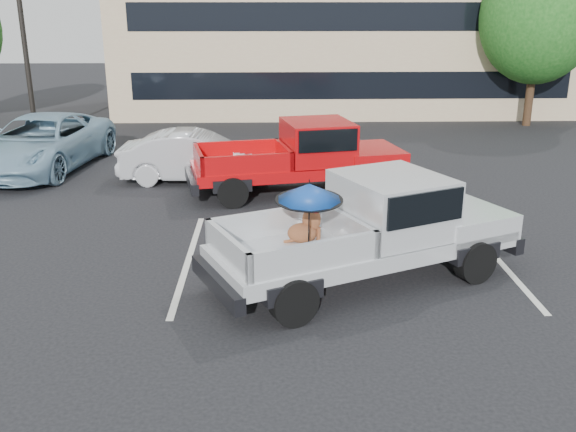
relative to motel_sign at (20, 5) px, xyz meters
name	(u,v)px	position (x,y,z in m)	size (l,w,h in m)	color
ground	(356,304)	(10.00, -14.00, -4.65)	(90.00, 90.00, 0.00)	black
stripe_left	(188,260)	(7.00, -12.00, -4.65)	(0.12, 5.00, 0.01)	silver
stripe_right	(495,257)	(13.00, -12.00, -4.65)	(0.12, 5.00, 0.01)	silver
motel_building	(343,37)	(12.00, 6.99, -1.45)	(20.40, 8.40, 6.30)	tan
motel_sign	(20,5)	(0.00, 0.00, 0.00)	(1.60, 0.22, 6.00)	black
tree_right	(539,17)	(19.00, 2.00, -0.44)	(4.46, 4.46, 6.78)	#332114
tree_back	(416,9)	(16.00, 10.00, -0.24)	(4.68, 4.68, 7.11)	#332114
silver_pickup	(380,223)	(10.52, -12.92, -3.60)	(5.99, 4.17, 2.06)	black
red_pickup	(311,154)	(9.66, -7.32, -3.63)	(5.92, 3.05, 1.86)	black
silver_sedan	(197,156)	(6.58, -6.15, -3.96)	(1.47, 4.21, 1.39)	#B8BBC0
blue_suv	(41,143)	(1.85, -4.74, -3.85)	(2.64, 5.73, 1.59)	#7BA1B8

